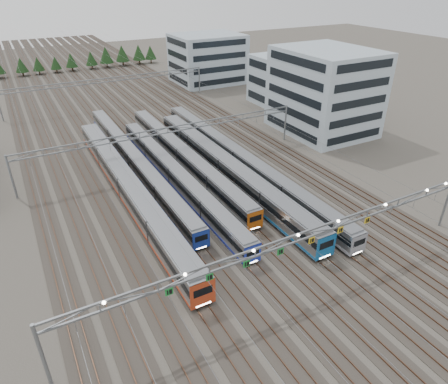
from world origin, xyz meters
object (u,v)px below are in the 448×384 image
gantry_far (108,83)px  depot_bldg_mid (283,81)px  gantry_mid (168,135)px  train_b (135,160)px  train_c (175,175)px  train_d (183,156)px  depot_bldg_south (324,91)px  train_f (239,159)px  train_e (226,168)px  train_a (128,187)px  depot_bldg_north (208,59)px  gantry_near (297,240)px

gantry_far → depot_bldg_mid: 48.95m
gantry_mid → depot_bldg_mid: (43.91, 23.35, 0.25)m
train_b → train_c: (4.50, -9.60, -0.01)m
train_d → depot_bldg_south: size_ratio=2.42×
train_f → gantry_far: 54.34m
train_e → train_f: train_e is taller
train_b → depot_bldg_south: size_ratio=2.71×
train_a → train_c: size_ratio=1.11×
train_b → gantry_mid: (6.75, -1.18, 4.43)m
depot_bldg_north → train_f: bearing=-111.5°
train_c → train_d: bearing=56.8°
train_b → depot_bldg_north: size_ratio=2.71×
train_d → depot_bldg_south: depot_bldg_south is taller
train_e → train_d: bearing=115.7°
train_e → train_f: size_ratio=0.86×
train_b → train_c: 10.60m
depot_bldg_north → train_c: bearing=-121.0°
gantry_far → train_e: bearing=-83.1°
train_e → gantry_near: bearing=-103.1°
gantry_mid → depot_bldg_mid: size_ratio=3.52×
depot_bldg_north → train_d: bearing=-120.7°
train_d → depot_bldg_mid: size_ratio=3.32×
depot_bldg_north → depot_bldg_south: bearing=-87.0°
train_a → gantry_mid: (11.25, 9.46, 4.06)m
gantry_far → gantry_near: bearing=-90.0°
train_a → depot_bldg_north: 81.25m
train_b → gantry_near: 42.15m
train_f → depot_bldg_north: bearing=68.5°
depot_bldg_south → train_e: bearing=-160.1°
depot_bldg_mid → depot_bldg_north: 33.58m
train_e → gantry_mid: gantry_mid is taller
train_e → gantry_far: (-6.75, 55.91, 4.05)m
train_f → gantry_far: (-11.25, 52.99, 4.34)m
train_a → gantry_far: (11.25, 54.46, 4.06)m
depot_bldg_mid → train_f: bearing=-136.2°
gantry_mid → depot_bldg_north: bearing=57.0°
train_d → gantry_mid: (-2.25, 1.54, 4.34)m
gantry_mid → gantry_far: 45.00m
gantry_near → gantry_mid: bearing=89.9°
gantry_near → train_b: bearing=99.2°
depot_bldg_mid → train_e: bearing=-137.3°
depot_bldg_mid → train_a: bearing=-149.3°
train_a → train_d: size_ratio=1.09×
train_f → train_a: bearing=-176.3°
train_c → depot_bldg_north: size_ratio=2.38×
train_c → depot_bldg_mid: (46.16, 31.77, 4.70)m
train_c → depot_bldg_south: (41.56, 9.33, 7.51)m
train_f → depot_bldg_north: depot_bldg_north is taller
gantry_mid → depot_bldg_south: 39.44m
depot_bldg_mid → train_c: bearing=-145.5°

